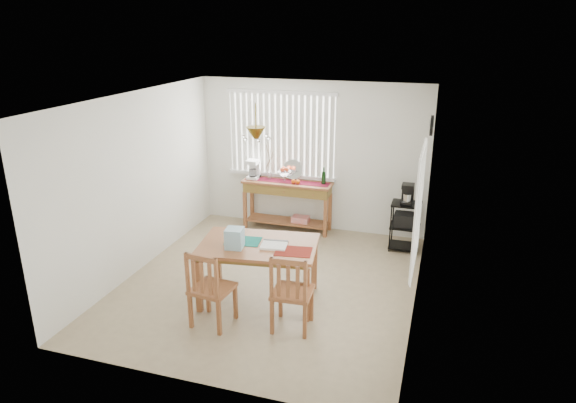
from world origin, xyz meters
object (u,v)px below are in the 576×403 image
(chair_left, at_px, (210,289))
(cart_items, at_px, (408,194))
(chair_right, at_px, (291,293))
(wire_cart, at_px, (405,222))
(sideboard, at_px, (288,194))
(dining_table, at_px, (258,250))

(chair_left, bearing_deg, cart_items, 55.78)
(chair_right, bearing_deg, chair_left, -168.11)
(wire_cart, distance_m, chair_right, 2.96)
(wire_cart, xyz_separation_m, chair_right, (-1.07, -2.76, 0.01))
(sideboard, height_order, chair_left, chair_left)
(sideboard, xyz_separation_m, chair_right, (0.99, -3.03, -0.17))
(sideboard, bearing_deg, cart_items, -7.19)
(cart_items, xyz_separation_m, dining_table, (-1.68, -2.22, -0.23))
(dining_table, bearing_deg, chair_right, -41.83)
(chair_left, xyz_separation_m, chair_right, (0.95, 0.20, 0.00))
(sideboard, distance_m, dining_table, 2.51)
(wire_cart, xyz_separation_m, chair_left, (-2.02, -2.96, 0.01))
(wire_cart, relative_size, dining_table, 0.49)
(wire_cart, height_order, chair_right, chair_right)
(cart_items, xyz_separation_m, chair_left, (-2.02, -2.97, -0.45))
(dining_table, distance_m, chair_right, 0.85)
(chair_right, bearing_deg, dining_table, 138.17)
(sideboard, distance_m, wire_cart, 2.09)
(chair_left, bearing_deg, sideboard, 90.76)
(dining_table, xyz_separation_m, chair_left, (-0.34, -0.75, -0.22))
(sideboard, relative_size, chair_right, 1.57)
(cart_items, relative_size, chair_left, 0.33)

